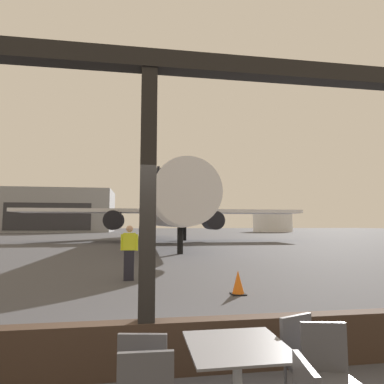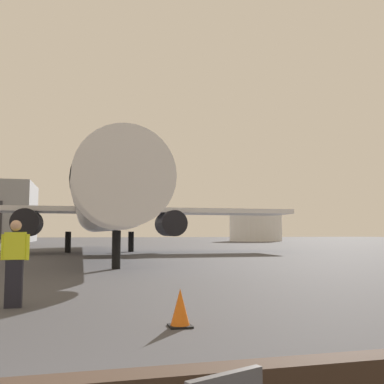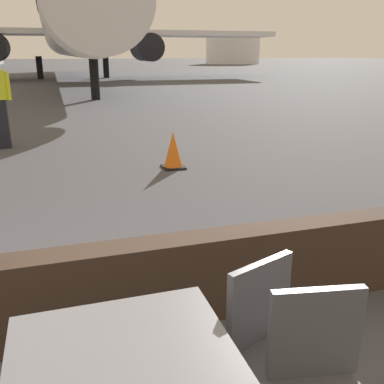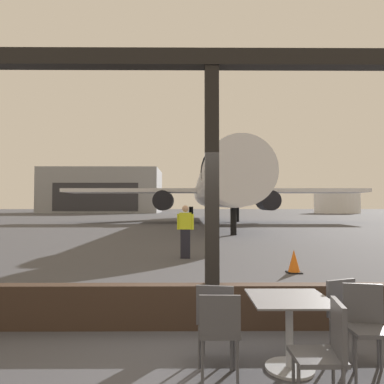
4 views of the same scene
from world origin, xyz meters
name	(u,v)px [view 1 (image 1 of 4)]	position (x,y,z in m)	size (l,w,h in m)	color
ground_plane	(142,238)	(0.00, 40.00, 0.00)	(220.00, 220.00, 0.00)	#424247
window_frame	(147,252)	(0.00, 0.00, 1.44)	(7.43, 0.24, 4.00)	#38281E
dining_table	(237,382)	(0.75, -1.27, 0.46)	(0.83, 0.83, 0.76)	slate
cafe_chair_aisle_left	(144,375)	(-0.03, -1.19, 0.53)	(0.44, 0.44, 0.89)	#4C4C51
cafe_chair_aisle_right	(329,369)	(1.53, -1.36, 0.54)	(0.45, 0.45, 0.90)	#4C4C51
cafe_chair_side_extra	(305,357)	(1.48, -1.03, 0.52)	(0.49, 0.49, 0.88)	#4C4C51
airplane	(165,208)	(2.24, 29.78, 3.47)	(29.99, 35.79, 10.39)	silver
ground_crew_worker	(129,252)	(-0.46, 6.67, 0.90)	(0.56, 0.22, 1.74)	black
traffic_cone	(238,283)	(2.38, 4.11, 0.28)	(0.36, 0.36, 0.60)	orange
distant_hangar	(57,211)	(-20.16, 77.07, 4.96)	(25.77, 14.64, 9.93)	gray
fuel_storage_tank	(272,221)	(31.31, 71.02, 2.49)	(9.37, 9.37, 4.99)	white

